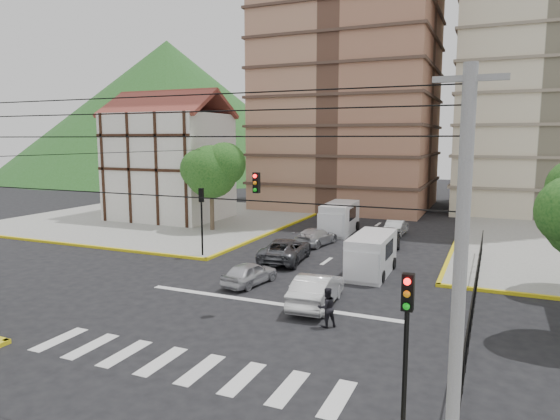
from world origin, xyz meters
The scene contains 21 objects.
ground centered at (0.00, 0.00, 0.00)m, with size 160.00×160.00×0.00m, color black.
sidewalk_nw centered at (-20.00, 20.00, 0.07)m, with size 26.00×26.00×0.15m, color gray.
crosswalk_stripes centered at (0.00, -6.00, 0.01)m, with size 12.00×2.40×0.01m, color silver.
stop_line centered at (0.00, 1.20, 0.01)m, with size 13.00×0.40×0.01m, color silver.
tudor_building centered at (-19.00, 20.00, 5.25)m, with size 10.80×8.05×12.23m.
distant_hill centered at (-55.00, 70.00, 14.00)m, with size 70.00×70.00×28.00m, color #25551C.
park_fence centered at (9.00, 4.50, 0.00)m, with size 0.10×22.50×1.66m, color black, non-canonical shape.
tree_tudor centered at (-11.90, 16.01, 5.22)m, with size 5.39×4.40×7.43m.
traffic_light_se centered at (7.80, -7.80, 3.11)m, with size 0.28×0.22×4.40m.
traffic_light_nw centered at (-7.80, 7.80, 3.11)m, with size 0.28×0.22×4.40m.
traffic_light_hanging centered at (0.00, -2.04, 5.90)m, with size 18.00×9.12×0.92m.
utility_pole_se centered at (9.00, -9.00, 4.77)m, with size 1.40×0.28×9.00m.
van_right_lane centered at (3.29, 7.92, 1.11)m, with size 2.14×5.10×2.29m.
van_left_lane centered at (-2.04, 19.38, 1.20)m, with size 2.42×5.58×2.47m.
car_silver_front_left centered at (-2.16, 3.50, 0.62)m, with size 1.46×3.63×1.24m, color silver.
car_white_front_right centered at (2.22, 1.71, 0.76)m, with size 1.61×4.62×1.52m, color white.
car_grey_mid_left centered at (-2.41, 9.01, 0.73)m, with size 2.43×5.27×1.46m, color #4F5156.
car_silver_rear_left centered at (-2.23, 14.32, 0.63)m, with size 1.77×4.36×1.26m, color #B9B9BE.
car_darkgrey_mid_right centered at (2.65, 16.15, 0.73)m, with size 1.73×4.29×1.46m, color #28282B.
car_white_rear_right centered at (2.42, 20.68, 0.62)m, with size 1.32×3.77×1.24m, color silver.
pedestrian_crosswalk centered at (3.48, -0.62, 0.83)m, with size 0.81×0.63×1.67m, color black.
Camera 1 is at (9.55, -19.46, 7.70)m, focal length 32.00 mm.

